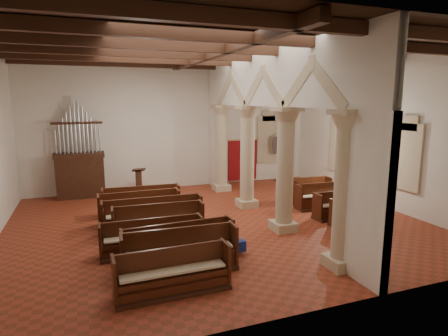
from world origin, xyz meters
The scene contains 31 objects.
floor centered at (0.00, 0.00, 0.00)m, with size 14.00×14.00×0.00m, color maroon.
ceiling centered at (0.00, 0.00, 6.00)m, with size 14.00×14.00×0.00m, color black.
wall_back centered at (0.00, 6.00, 3.00)m, with size 14.00×0.02×6.00m, color silver.
wall_front centered at (0.00, -6.00, 3.00)m, with size 14.00×0.02×6.00m, color silver.
wall_right centered at (7.00, 0.00, 3.00)m, with size 0.02×12.00×6.00m, color silver.
ceiling_beams centered at (0.00, 0.00, 5.82)m, with size 13.80×11.80×0.30m, color #3C2113, non-canonical shape.
arcade centered at (1.80, 0.00, 3.56)m, with size 0.90×11.90×6.00m.
window_right_a centered at (6.98, -1.50, 2.20)m, with size 0.03×1.00×2.20m, color #357859.
window_right_b centered at (6.98, 2.50, 2.20)m, with size 0.03×1.00×2.20m, color #357859.
window_back centered at (5.00, 5.98, 2.20)m, with size 1.00×0.03×2.20m, color #357859.
pipe_organ centered at (-4.50, 5.50, 1.37)m, with size 2.10×0.85×4.40m.
lectern centered at (-2.08, 4.64, 0.56)m, with size 0.56×0.56×1.35m.
dossal_curtain centered at (3.50, 5.92, 1.17)m, with size 1.80×0.07×2.17m.
processional_banner centered at (5.30, 5.45, 0.82)m, with size 0.59×0.75×2.57m.
hymnal_box_a centered at (-1.77, -3.80, 0.24)m, with size 0.29×0.24×0.29m, color #162699.
hymnal_box_b centered at (-0.33, -2.80, 0.25)m, with size 0.30×0.24×0.30m, color navy.
hymnal_box_c centered at (-1.42, -0.57, 0.25)m, with size 0.30×0.24×0.30m, color navy.
tube_heater_a centered at (-3.03, -3.78, 0.16)m, with size 0.11×0.11×1.08m, color white.
tube_heater_b centered at (-2.56, -4.09, 0.16)m, with size 0.11×0.11×1.12m, color white.
nave_pew_0 centered at (-2.57, -4.26, 0.34)m, with size 2.61×0.72×1.03m.
nave_pew_1 centered at (-2.15, -3.28, 0.37)m, with size 2.93×0.88×1.11m.
nave_pew_2 centered at (-2.01, -2.59, 0.33)m, with size 3.09×0.83×1.02m.
nave_pew_3 centered at (-2.61, -1.86, 0.32)m, with size 2.88×0.74×0.98m.
nave_pew_4 centered at (-2.22, -0.73, 0.35)m, with size 2.86×0.88×1.07m.
nave_pew_5 centered at (-2.25, 0.08, 0.36)m, with size 3.30×0.85×1.08m.
nave_pew_6 centered at (-2.56, 0.97, 0.37)m, with size 2.81×0.75×1.11m.
nave_pew_7 centered at (-2.35, 1.98, 0.35)m, with size 2.90×0.87×1.06m.
aisle_pew_0 centered at (4.43, -1.84, 0.33)m, with size 1.86×0.77×0.97m.
aisle_pew_1 centered at (4.40, -1.00, 0.33)m, with size 2.00×0.70×0.98m.
aisle_pew_2 centered at (4.48, 0.26, 0.34)m, with size 2.08×0.78×1.01m.
aisle_pew_3 centered at (4.57, 1.18, 0.36)m, with size 1.82×0.73×1.05m.
Camera 1 is at (-4.23, -11.96, 4.29)m, focal length 30.00 mm.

